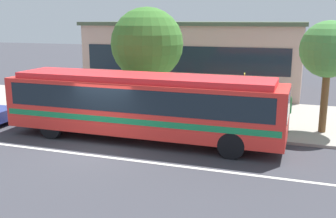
{
  "coord_description": "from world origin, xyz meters",
  "views": [
    {
      "loc": [
        7.54,
        -13.38,
        5.01
      ],
      "look_at": [
        2.12,
        2.24,
        1.3
      ],
      "focal_mm": 42.67,
      "sensor_mm": 36.0,
      "label": 1
    }
  ],
  "objects_px": {
    "transit_bus": "(142,103)",
    "pedestrian_walking_along_curb": "(131,101)",
    "pedestrian_standing_by_tree": "(287,107)",
    "street_tree_near_stop": "(147,44)",
    "bus_stop_sign": "(244,96)",
    "street_tree_mid_block": "(329,50)",
    "pedestrian_waiting_near_sign": "(287,109)"
  },
  "relations": [
    {
      "from": "pedestrian_waiting_near_sign",
      "to": "pedestrian_walking_along_curb",
      "type": "xyz_separation_m",
      "value": [
        -7.41,
        -0.28,
        -0.07
      ]
    },
    {
      "from": "transit_bus",
      "to": "street_tree_mid_block",
      "type": "xyz_separation_m",
      "value": [
        7.24,
        3.43,
        2.11
      ]
    },
    {
      "from": "transit_bus",
      "to": "street_tree_near_stop",
      "type": "height_order",
      "value": "street_tree_near_stop"
    },
    {
      "from": "pedestrian_walking_along_curb",
      "to": "bus_stop_sign",
      "type": "bearing_deg",
      "value": -6.38
    },
    {
      "from": "pedestrian_walking_along_curb",
      "to": "pedestrian_standing_by_tree",
      "type": "bearing_deg",
      "value": 7.35
    },
    {
      "from": "street_tree_near_stop",
      "to": "pedestrian_standing_by_tree",
      "type": "bearing_deg",
      "value": -7.57
    },
    {
      "from": "street_tree_mid_block",
      "to": "pedestrian_standing_by_tree",
      "type": "bearing_deg",
      "value": 177.17
    },
    {
      "from": "pedestrian_standing_by_tree",
      "to": "street_tree_near_stop",
      "type": "distance_m",
      "value": 7.76
    },
    {
      "from": "pedestrian_standing_by_tree",
      "to": "street_tree_mid_block",
      "type": "xyz_separation_m",
      "value": [
        1.55,
        -0.08,
        2.62
      ]
    },
    {
      "from": "street_tree_near_stop",
      "to": "street_tree_mid_block",
      "type": "xyz_separation_m",
      "value": [
        8.78,
        -1.04,
        -0.02
      ]
    },
    {
      "from": "pedestrian_waiting_near_sign",
      "to": "street_tree_mid_block",
      "type": "bearing_deg",
      "value": 21.46
    },
    {
      "from": "pedestrian_waiting_near_sign",
      "to": "street_tree_mid_block",
      "type": "xyz_separation_m",
      "value": [
        1.5,
        0.59,
        2.58
      ]
    },
    {
      "from": "pedestrian_walking_along_curb",
      "to": "street_tree_near_stop",
      "type": "distance_m",
      "value": 3.29
    },
    {
      "from": "bus_stop_sign",
      "to": "street_tree_near_stop",
      "type": "distance_m",
      "value": 6.34
    },
    {
      "from": "pedestrian_standing_by_tree",
      "to": "bus_stop_sign",
      "type": "bearing_deg",
      "value": -138.18
    },
    {
      "from": "pedestrian_standing_by_tree",
      "to": "bus_stop_sign",
      "type": "relative_size",
      "value": 0.64
    },
    {
      "from": "pedestrian_waiting_near_sign",
      "to": "pedestrian_standing_by_tree",
      "type": "xyz_separation_m",
      "value": [
        -0.05,
        0.67,
        -0.04
      ]
    },
    {
      "from": "bus_stop_sign",
      "to": "street_tree_mid_block",
      "type": "xyz_separation_m",
      "value": [
        3.31,
        1.5,
        1.92
      ]
    },
    {
      "from": "pedestrian_standing_by_tree",
      "to": "street_tree_mid_block",
      "type": "distance_m",
      "value": 3.04
    },
    {
      "from": "pedestrian_standing_by_tree",
      "to": "street_tree_near_stop",
      "type": "relative_size",
      "value": 0.31
    },
    {
      "from": "pedestrian_standing_by_tree",
      "to": "pedestrian_waiting_near_sign",
      "type": "bearing_deg",
      "value": -86.11
    },
    {
      "from": "pedestrian_walking_along_curb",
      "to": "pedestrian_standing_by_tree",
      "type": "height_order",
      "value": "pedestrian_standing_by_tree"
    },
    {
      "from": "transit_bus",
      "to": "pedestrian_walking_along_curb",
      "type": "bearing_deg",
      "value": 123.14
    },
    {
      "from": "pedestrian_waiting_near_sign",
      "to": "street_tree_near_stop",
      "type": "distance_m",
      "value": 7.9
    },
    {
      "from": "pedestrian_waiting_near_sign",
      "to": "pedestrian_standing_by_tree",
      "type": "height_order",
      "value": "pedestrian_waiting_near_sign"
    },
    {
      "from": "bus_stop_sign",
      "to": "street_tree_mid_block",
      "type": "bearing_deg",
      "value": 24.38
    },
    {
      "from": "pedestrian_waiting_near_sign",
      "to": "bus_stop_sign",
      "type": "relative_size",
      "value": 0.66
    },
    {
      "from": "transit_bus",
      "to": "bus_stop_sign",
      "type": "height_order",
      "value": "transit_bus"
    },
    {
      "from": "pedestrian_waiting_near_sign",
      "to": "pedestrian_walking_along_curb",
      "type": "distance_m",
      "value": 7.41
    },
    {
      "from": "transit_bus",
      "to": "pedestrian_waiting_near_sign",
      "type": "bearing_deg",
      "value": 26.31
    },
    {
      "from": "transit_bus",
      "to": "pedestrian_waiting_near_sign",
      "type": "xyz_separation_m",
      "value": [
        5.74,
        2.84,
        -0.47
      ]
    },
    {
      "from": "pedestrian_walking_along_curb",
      "to": "transit_bus",
      "type": "bearing_deg",
      "value": -56.86
    }
  ]
}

